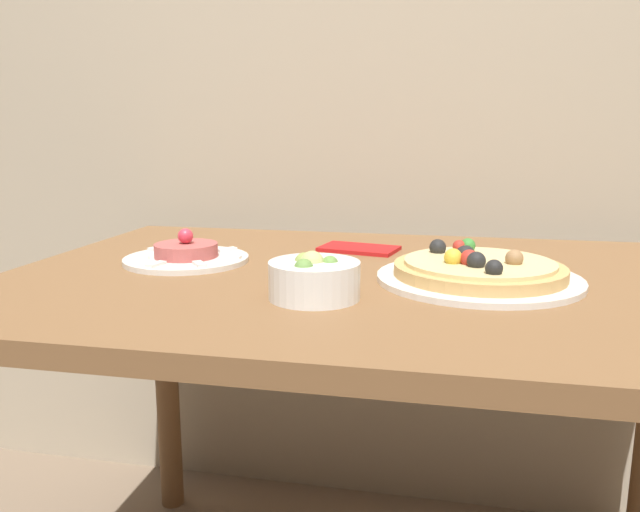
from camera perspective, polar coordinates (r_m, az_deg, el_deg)
name	(u,v)px	position (r m, az deg, el deg)	size (l,w,h in m)	color
back_wall	(406,7)	(1.64, 7.89, 21.62)	(8.00, 0.05, 2.60)	tan
dining_table	(374,328)	(1.12, 4.93, -6.55)	(1.30, 0.87, 0.76)	brown
pizza_plate	(478,271)	(1.07, 14.26, -1.36)	(0.34, 0.34, 0.06)	silver
tartare_plate	(186,255)	(1.22, -12.12, 0.08)	(0.24, 0.24, 0.06)	silver
small_bowl	(314,278)	(0.93, -0.55, -2.03)	(0.14, 0.14, 0.07)	white
napkin	(359,249)	(1.30, 3.58, 0.67)	(0.17, 0.12, 0.01)	red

